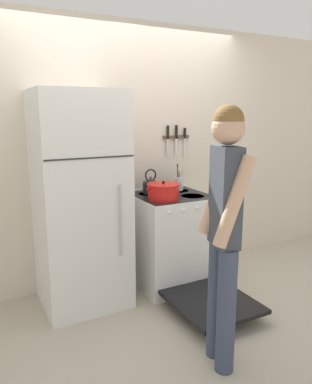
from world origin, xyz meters
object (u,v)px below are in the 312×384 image
at_px(stove_range, 172,241).
at_px(person, 224,224).
at_px(tea_kettle, 151,186).
at_px(utensil_jar, 179,183).
at_px(dutch_oven_pot, 163,192).
at_px(refrigerator, 81,201).

distance_m(stove_range, person, 1.36).
distance_m(tea_kettle, utensil_jar, 0.33).
bearing_deg(person, tea_kettle, 7.33).
distance_m(utensil_jar, person, 1.48).
relative_size(stove_range, tea_kettle, 5.82).
bearing_deg(person, dutch_oven_pot, 6.17).
xyz_separation_m(dutch_oven_pot, utensil_jar, (0.34, 0.29, -0.00)).
height_order(utensil_jar, person, person).
bearing_deg(refrigerator, utensil_jar, 6.97).
xyz_separation_m(dutch_oven_pot, tea_kettle, (0.01, 0.28, 0.00)).
bearing_deg(stove_range, utensil_jar, 45.89).
bearing_deg(dutch_oven_pot, tea_kettle, 87.46).
bearing_deg(tea_kettle, dutch_oven_pot, -92.54).
height_order(stove_range, tea_kettle, tea_kettle).
height_order(dutch_oven_pot, tea_kettle, tea_kettle).
xyz_separation_m(tea_kettle, person, (-0.18, -1.38, 0.01)).
height_order(tea_kettle, person, person).
xyz_separation_m(stove_range, dutch_oven_pot, (-0.16, -0.10, 0.53)).
bearing_deg(utensil_jar, dutch_oven_pot, -139.84).
height_order(dutch_oven_pot, person, person).
distance_m(stove_range, dutch_oven_pot, 0.56).
relative_size(tea_kettle, person, 0.14).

